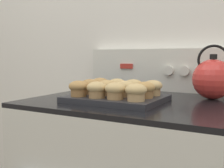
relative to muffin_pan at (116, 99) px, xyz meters
name	(u,v)px	position (x,y,z in m)	size (l,w,h in m)	color
wall_back	(164,30)	(0.03, 0.46, 0.30)	(8.00, 0.05, 2.40)	white
control_panel	(160,70)	(0.04, 0.41, 0.10)	(0.77, 0.07, 0.21)	silver
muffin_pan	(116,99)	(0.00, 0.00, 0.00)	(0.36, 0.28, 0.02)	#28282D
muffin_r0_c0	(79,88)	(-0.12, -0.08, 0.04)	(0.08, 0.08, 0.06)	olive
muffin_r0_c1	(97,89)	(-0.04, -0.08, 0.04)	(0.08, 0.08, 0.06)	#A37A4C
muffin_r0_c2	(115,90)	(0.04, -0.08, 0.04)	(0.08, 0.08, 0.06)	#A37A4C
muffin_r0_c3	(136,92)	(0.12, -0.08, 0.04)	(0.08, 0.08, 0.06)	tan
muffin_r1_c0	(90,86)	(-0.12, 0.00, 0.04)	(0.08, 0.08, 0.06)	olive
muffin_r1_c1	(107,87)	(-0.04, 0.00, 0.04)	(0.08, 0.08, 0.06)	#A37A4C
muffin_r1_c2	(126,88)	(0.04, 0.00, 0.04)	(0.08, 0.08, 0.06)	#A37A4C
muffin_r1_c3	(145,89)	(0.12, 0.00, 0.04)	(0.08, 0.08, 0.06)	olive
muffin_r2_c0	(100,84)	(-0.12, 0.08, 0.04)	(0.08, 0.08, 0.06)	tan
muffin_r2_c1	(117,85)	(-0.04, 0.08, 0.04)	(0.08, 0.08, 0.06)	#A37A4C
muffin_r2_c2	(133,86)	(0.04, 0.08, 0.04)	(0.08, 0.08, 0.06)	olive
muffin_r2_c3	(153,87)	(0.12, 0.08, 0.04)	(0.08, 0.08, 0.06)	tan
tea_kettle	(213,78)	(0.32, 0.24, 0.07)	(0.20, 0.16, 0.22)	red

